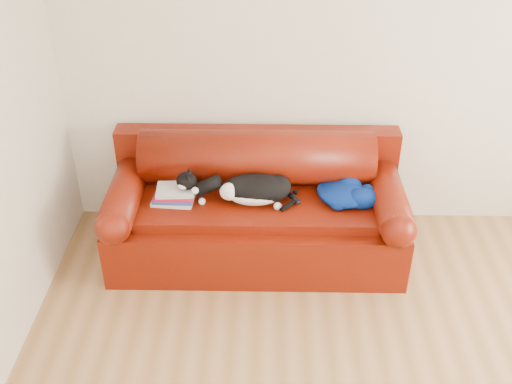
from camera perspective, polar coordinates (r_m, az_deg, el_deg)
room_shell at (r=2.55m, az=20.62°, el=2.87°), size 4.52×4.02×2.61m
sofa_base at (r=4.42m, az=0.03°, el=-3.30°), size 2.10×0.90×0.50m
sofa_back at (r=4.45m, az=0.09°, el=1.71°), size 2.10×1.01×0.88m
book_stack at (r=4.25m, az=-7.75°, el=-0.22°), size 0.31×0.24×0.10m
cat at (r=4.17m, az=-0.07°, el=0.21°), size 0.71×0.31×0.25m
blanket at (r=4.25m, az=8.56°, el=-0.13°), size 0.44×0.38×0.13m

